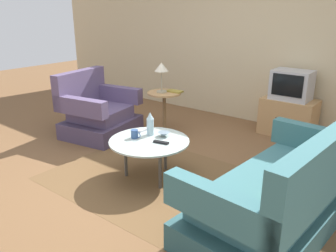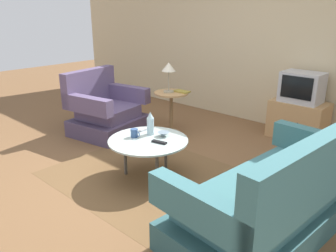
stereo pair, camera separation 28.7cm
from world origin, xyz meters
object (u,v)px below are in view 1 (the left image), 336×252
Objects in this scene: table_lamp at (162,69)px; television at (292,85)px; bowl at (164,134)px; vase at (150,124)px; tv_remote_dark at (161,142)px; side_table at (164,104)px; mug at (135,134)px; tv_remote_silver at (144,130)px; coffee_table at (149,143)px; couch at (283,194)px; tv_stand at (288,117)px; book at (175,91)px; armchair at (98,114)px.

television is at bearing 36.11° from table_lamp.
television reaches higher than bowl.
tv_remote_dark is (0.25, -0.12, -0.12)m from vase.
side_table is 1.46× the size of table_lamp.
side_table is 1.51m from tv_remote_dark.
mug is at bearing 178.16° from tv_remote_dark.
vase reaches higher than tv_remote_dark.
table_lamp is 1.64× the size of vase.
tv_remote_silver is at bearing 178.93° from bowl.
television is 2.31m from vase.
vase reaches higher than coffee_table.
couch reaches higher than side_table.
tv_stand is at bearing 23.37° from couch.
tv_remote_silver is (-0.08, 0.24, -0.04)m from mug.
couch is 2.63m from table_lamp.
book is at bearing -144.49° from tv_stand.
armchair is 6.10× the size of tv_remote_silver.
television is at bearing 153.94° from tv_remote_silver.
coffee_table is 4.97× the size of tv_remote_dark.
tv_remote_dark is at bearing 61.89° from armchair.
tv_remote_silver is at bearing 63.76° from armchair.
side_table is 0.83× the size of tv_stand.
coffee_table is 0.32m from tv_remote_silver.
vase reaches higher than bowl.
coffee_table is 0.16m from tv_remote_dark.
tv_remote_dark is (-0.56, -2.27, -0.30)m from television.
mug is 0.32m from bowl.
couch is 8.12× the size of book.
couch is 2.41m from tv_stand.
side_table is at bearing -154.58° from tv_remote_silver.
mug is 0.95× the size of bowl.
television is (2.23, 1.71, 0.44)m from armchair.
tv_remote_silver is at bearing 108.59° from mug.
coffee_table is (-1.47, -0.01, 0.10)m from couch.
bowl is at bearing -107.54° from television.
book reaches higher than bowl.
coffee_table is 6.38× the size of bowl.
bowl is at bearing 87.55° from tv_remote_silver.
book is at bearing -144.92° from television.
armchair is at bearing 159.16° from coffee_table.
side_table is at bearing 122.14° from coffee_table.
television is 2.03× the size of vase.
tv_remote_dark is (0.16, 0.01, 0.04)m from coffee_table.
book reaches higher than side_table.
book is at bearing 109.23° from tv_remote_dark.
couch reaches higher than tv_stand.
armchair reaches higher than side_table.
vase is at bearing -56.84° from table_lamp.
couch is at bearing -27.48° from table_lamp.
book is (-1.37, -0.97, 0.37)m from tv_stand.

